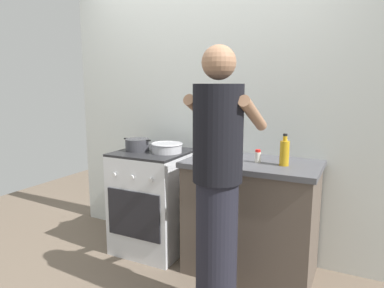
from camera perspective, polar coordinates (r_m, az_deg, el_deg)
The scene contains 10 objects.
ground at distance 3.05m, azimuth -1.96°, elevation -19.14°, with size 6.00×6.00×0.00m, color #6B5B4C.
back_wall at distance 3.05m, azimuth 5.76°, elevation 5.51°, with size 3.20×0.10×2.50m.
countertop at distance 2.79m, azimuth 9.70°, elevation -11.86°, with size 1.00×0.60×0.90m.
stove_range at distance 3.15m, azimuth -6.37°, elevation -9.28°, with size 0.60×0.62×0.90m.
pot at distance 3.08m, azimuth -9.04°, elevation -0.11°, with size 0.28×0.21×0.10m.
mixing_bowl at distance 2.96m, azimuth -4.18°, elevation -0.55°, with size 0.27×0.27×0.08m.
utensil_crock at distance 2.88m, azimuth 6.44°, elevation 0.13°, with size 0.10×0.10×0.32m.
spice_bottle at distance 2.62m, azimuth 10.82°, elevation -2.00°, with size 0.04×0.04×0.10m.
oil_bottle at distance 2.55m, azimuth 15.04°, elevation -1.36°, with size 0.07×0.07×0.23m.
person at distance 2.12m, azimuth 4.24°, elevation -7.12°, with size 0.41×0.50×1.70m.
Camera 1 is at (1.29, -2.34, 1.47)m, focal length 32.26 mm.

